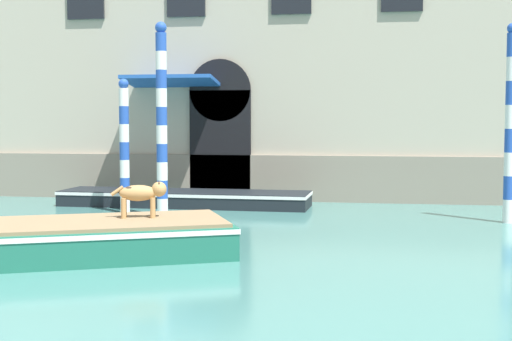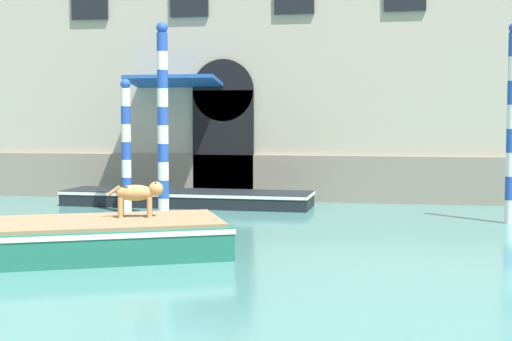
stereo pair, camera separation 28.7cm
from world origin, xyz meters
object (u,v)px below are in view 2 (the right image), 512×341
(mooring_pole_1, at_px, (512,123))
(boat_moored_near_palazzo, at_px, (187,198))
(boat_foreground, at_px, (37,239))
(dog_on_deck, at_px, (139,193))
(mooring_pole_3, at_px, (163,119))
(mooring_pole_0, at_px, (126,145))

(mooring_pole_1, bearing_deg, boat_moored_near_palazzo, 166.72)
(boat_foreground, distance_m, mooring_pole_1, 10.40)
(boat_moored_near_palazzo, bearing_deg, mooring_pole_1, -11.62)
(boat_foreground, height_order, boat_moored_near_palazzo, boat_foreground)
(boat_foreground, bearing_deg, mooring_pole_1, 9.32)
(dog_on_deck, bearing_deg, mooring_pole_3, 86.29)
(boat_moored_near_palazzo, xyz_separation_m, mooring_pole_3, (0.03, -2.15, 2.13))
(dog_on_deck, distance_m, mooring_pole_1, 8.58)
(boat_foreground, distance_m, mooring_pole_3, 5.77)
(boat_moored_near_palazzo, xyz_separation_m, mooring_pole_0, (-1.09, -1.66, 1.47))
(boat_foreground, height_order, mooring_pole_3, mooring_pole_3)
(boat_moored_near_palazzo, relative_size, mooring_pole_0, 2.04)
(boat_foreground, xyz_separation_m, mooring_pole_3, (0.50, 5.38, 2.02))
(mooring_pole_0, height_order, mooring_pole_1, mooring_pole_1)
(mooring_pole_0, bearing_deg, boat_moored_near_palazzo, 56.67)
(mooring_pole_3, bearing_deg, mooring_pole_0, 156.11)
(boat_foreground, relative_size, mooring_pole_1, 1.50)
(boat_moored_near_palazzo, distance_m, mooring_pole_0, 2.47)
(mooring_pole_3, bearing_deg, boat_foreground, -95.30)
(dog_on_deck, distance_m, mooring_pole_3, 4.80)
(dog_on_deck, relative_size, boat_moored_near_palazzo, 0.14)
(dog_on_deck, bearing_deg, boat_moored_near_palazzo, 82.57)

